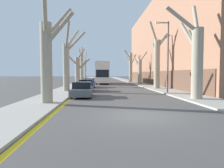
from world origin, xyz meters
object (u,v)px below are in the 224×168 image
Objects in this scene: street_tree_right_0 at (196,57)px; street_tree_right_1 at (157,61)px; street_tree_left_1 at (67,63)px; parked_car_1 at (86,86)px; street_tree_right_3 at (131,66)px; parked_car_2 at (89,83)px; street_tree_left_2 at (78,70)px; double_decker_bus at (102,72)px; parked_car_0 at (82,90)px; street_tree_right_2 at (140,70)px; street_tree_left_0 at (48,56)px; lamp_post at (167,53)px; street_tree_left_3 at (82,66)px; street_tree_left_4 at (85,70)px.

street_tree_right_1 is at bearing 88.99° from street_tree_right_0.
street_tree_left_1 is 3.53m from parked_car_1.
street_tree_right_0 is 33.82m from street_tree_right_3.
street_tree_right_1 is 10.60m from parked_car_2.
street_tree_left_2 is 9.42m from double_decker_bus.
street_tree_right_0 is 1.90× the size of parked_car_0.
street_tree_right_2 is at bearing 23.78° from street_tree_left_2.
street_tree_right_1 is (0.20, 11.19, 0.41)m from street_tree_right_0.
parked_car_1 is (-9.29, -13.81, -2.09)m from street_tree_right_2.
parked_car_2 reaches higher than parked_car_0.
street_tree_right_3 is 32.59m from parked_car_0.
street_tree_left_0 is at bearing -114.94° from street_tree_right_2.
street_tree_left_0 is 5.37m from parked_car_0.
street_tree_left_1 is 18.60m from street_tree_right_2.
street_tree_right_3 is 1.07× the size of lamp_post.
street_tree_left_2 is 1.48× the size of parked_car_1.
parked_car_0 is (2.12, -5.13, -2.70)m from street_tree_left_1.
street_tree_right_0 is 17.91m from parked_car_2.
street_tree_right_0 reaches higher than street_tree_left_3.
street_tree_left_2 is 1.38× the size of parked_car_2.
street_tree_right_1 is 6.33m from lamp_post.
parked_car_2 is at bearing -84.37° from street_tree_left_4.
street_tree_right_3 is at bearing 63.51° from parked_car_2.
parked_car_2 is at bearing 120.99° from street_tree_right_0.
street_tree_left_3 is at bearing 114.50° from lamp_post.
street_tree_right_0 reaches higher than parked_car_2.
street_tree_right_0 is (11.08, -17.61, 0.72)m from street_tree_left_2.
street_tree_right_0 reaches higher than street_tree_left_2.
street_tree_right_3 is (11.55, 5.29, 0.24)m from street_tree_left_3.
lamp_post reaches higher than parked_car_2.
street_tree_left_3 reaches higher than parked_car_0.
street_tree_right_2 is at bearing 56.08° from parked_car_1.
street_tree_right_3 reaches higher than street_tree_right_2.
street_tree_left_3 reaches higher than street_tree_right_2.
street_tree_left_4 is 12.08m from double_decker_bus.
street_tree_left_2 reaches higher than double_decker_bus.
street_tree_left_2 is 16.51m from lamp_post.
parked_car_0 is at bearing -82.45° from street_tree_left_2.
street_tree_right_1 is 1.42× the size of street_tree_right_2.
lamp_post reaches higher than parked_car_1.
street_tree_right_3 is at bearing 89.70° from street_tree_right_0.
street_tree_left_0 is 0.71× the size of double_decker_bus.
street_tree_left_4 is 22.43m from parked_car_2.
street_tree_left_0 reaches higher than parked_car_1.
street_tree_left_3 reaches higher than parked_car_1.
parked_car_1 is at bearing -110.34° from street_tree_right_3.
street_tree_right_1 is 2.17× the size of parked_car_0.
double_decker_bus is 22.17m from lamp_post.
lamp_post is (-0.62, 4.92, 0.77)m from street_tree_right_0.
street_tree_left_4 reaches higher than parked_car_1.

